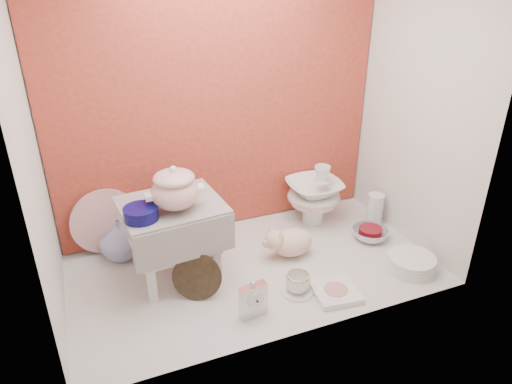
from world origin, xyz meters
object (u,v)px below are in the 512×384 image
Objects in this scene: floral_platter at (105,221)px; crystal_bowl at (370,234)px; mantel_clock at (253,299)px; gold_rim_teacup at (298,282)px; porcelain_tower at (314,194)px; dinner_plate_stack at (411,263)px; soup_tureen at (175,188)px; step_stool at (174,241)px; blue_white_vase at (120,239)px; plush_pig at (293,242)px.

crystal_bowl is at bearing -17.50° from floral_platter.
mantel_clock reaches higher than gold_rim_teacup.
floral_platter reaches higher than gold_rim_teacup.
crystal_bowl is 0.39m from porcelain_tower.
floral_platter is 1.44m from crystal_bowl.
crystal_bowl is at bearing 94.92° from dinner_plate_stack.
dinner_plate_stack is (1.09, -0.33, -0.47)m from soup_tureen.
mantel_clock is 0.90m from crystal_bowl.
step_stool reaches higher than gold_rim_teacup.
plush_pig is at bearing -20.99° from blue_white_vase.
floral_platter is at bearing 125.34° from soup_tureen.
floral_platter is 1.79× the size of crystal_bowl.
floral_platter reaches higher than porcelain_tower.
floral_platter reaches higher than plush_pig.
floral_platter is 1.63× the size of blue_white_vase.
step_stool is 1.29× the size of porcelain_tower.
porcelain_tower is (1.11, -0.04, 0.07)m from blue_white_vase.
step_stool is 0.49m from mantel_clock.
porcelain_tower reaches higher than blue_white_vase.
plush_pig is at bearing 35.39° from mantel_clock.
crystal_bowl is at bearing 24.72° from gold_rim_teacup.
step_stool is 1.28× the size of floral_platter.
dinner_plate_stack is at bearing -85.08° from crystal_bowl.
step_stool reaches higher than blue_white_vase.
dinner_plate_stack is (1.11, -0.40, -0.16)m from step_stool.
crystal_bowl is (0.59, 0.27, -0.03)m from gold_rim_teacup.
crystal_bowl is (-0.03, 0.32, -0.01)m from dinner_plate_stack.
floral_platter is at bearing 151.67° from dinner_plate_stack.
blue_white_vase is 1.22× the size of mantel_clock.
floral_platter is at bearing 120.07° from blue_white_vase.
blue_white_vase is 0.80× the size of plush_pig.
plush_pig is 0.40m from porcelain_tower.
blue_white_vase is 1.86× the size of gold_rim_teacup.
gold_rim_teacup is (0.72, -0.61, -0.05)m from blue_white_vase.
gold_rim_teacup is (-0.11, -0.29, -0.02)m from plush_pig.
step_stool is 2.29× the size of crystal_bowl.
gold_rim_teacup is at bearing -40.00° from blue_white_vase.
step_stool is 1.82× the size of dinner_plate_stack.
mantel_clock is 0.51m from plush_pig.
floral_platter is 0.99m from plush_pig.
dinner_plate_stack is (1.39, -0.75, -0.14)m from floral_platter.
step_stool is 0.90m from porcelain_tower.
crystal_bowl is (1.08, -0.08, -0.17)m from step_stool.
porcelain_tower is at bearing 36.07° from mantel_clock.
floral_platter is 0.94m from mantel_clock.
gold_rim_teacup is 0.33× the size of porcelain_tower.
mantel_clock is (0.53, -0.77, -0.09)m from floral_platter.
soup_tureen is at bearing 179.36° from crystal_bowl.
blue_white_vase is 1.49m from dinner_plate_stack.
porcelain_tower is at bearing 124.47° from crystal_bowl.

